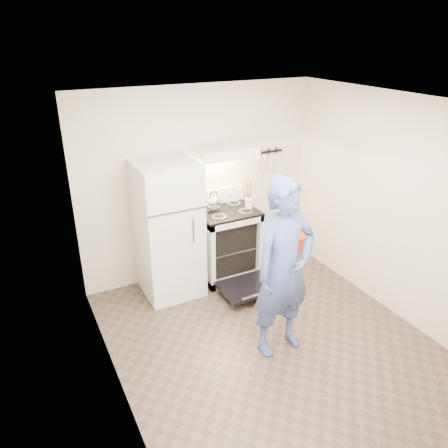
{
  "coord_description": "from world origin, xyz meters",
  "views": [
    {
      "loc": [
        -2.16,
        -3.15,
        3.09
      ],
      "look_at": [
        -0.05,
        1.0,
        1.0
      ],
      "focal_mm": 35.0,
      "sensor_mm": 36.0,
      "label": 1
    }
  ],
  "objects_px": {
    "refrigerator": "(169,230)",
    "stove_body": "(227,244)",
    "person": "(284,269)",
    "tea_kettle": "(214,201)",
    "dutch_oven": "(294,240)"
  },
  "relations": [
    {
      "from": "refrigerator",
      "to": "stove_body",
      "type": "height_order",
      "value": "refrigerator"
    },
    {
      "from": "person",
      "to": "tea_kettle",
      "type": "bearing_deg",
      "value": 84.36
    },
    {
      "from": "refrigerator",
      "to": "tea_kettle",
      "type": "distance_m",
      "value": 0.71
    },
    {
      "from": "stove_body",
      "to": "dutch_oven",
      "type": "xyz_separation_m",
      "value": [
        0.18,
        -1.22,
        0.55
      ]
    },
    {
      "from": "tea_kettle",
      "to": "stove_body",
      "type": "bearing_deg",
      "value": -30.07
    },
    {
      "from": "stove_body",
      "to": "dutch_oven",
      "type": "distance_m",
      "value": 1.36
    },
    {
      "from": "stove_body",
      "to": "person",
      "type": "xyz_separation_m",
      "value": [
        -0.18,
        -1.58,
        0.48
      ]
    },
    {
      "from": "stove_body",
      "to": "person",
      "type": "relative_size",
      "value": 0.49
    },
    {
      "from": "refrigerator",
      "to": "person",
      "type": "distance_m",
      "value": 1.68
    },
    {
      "from": "dutch_oven",
      "to": "refrigerator",
      "type": "bearing_deg",
      "value": 129.48
    },
    {
      "from": "refrigerator",
      "to": "person",
      "type": "xyz_separation_m",
      "value": [
        0.63,
        -1.55,
        0.09
      ]
    },
    {
      "from": "tea_kettle",
      "to": "person",
      "type": "distance_m",
      "value": 1.66
    },
    {
      "from": "refrigerator",
      "to": "stove_body",
      "type": "relative_size",
      "value": 1.85
    },
    {
      "from": "refrigerator",
      "to": "person",
      "type": "bearing_deg",
      "value": -67.88
    },
    {
      "from": "person",
      "to": "dutch_oven",
      "type": "xyz_separation_m",
      "value": [
        0.36,
        0.35,
        0.08
      ]
    }
  ]
}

